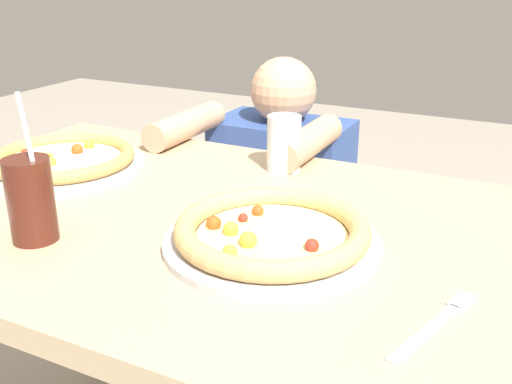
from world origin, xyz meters
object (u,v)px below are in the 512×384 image
(pizza_near, at_px, (272,234))
(fork, at_px, (437,322))
(water_cup_clear, at_px, (284,142))
(diner_seated, at_px, (280,233))
(pizza_far, at_px, (63,160))
(drink_cup_colored, at_px, (31,199))

(pizza_near, height_order, fork, pizza_near)
(pizza_near, bearing_deg, water_cup_clear, 111.22)
(water_cup_clear, relative_size, diner_seated, 0.13)
(pizza_far, distance_m, drink_cup_colored, 0.36)
(pizza_near, distance_m, water_cup_clear, 0.37)
(drink_cup_colored, distance_m, diner_seated, 0.92)
(pizza_near, relative_size, drink_cup_colored, 1.43)
(pizza_far, bearing_deg, water_cup_clear, 25.48)
(water_cup_clear, distance_m, diner_seated, 0.53)
(pizza_far, height_order, water_cup_clear, water_cup_clear)
(water_cup_clear, xyz_separation_m, fork, (0.41, -0.45, -0.06))
(water_cup_clear, bearing_deg, pizza_near, -68.78)
(water_cup_clear, height_order, fork, water_cup_clear)
(pizza_far, bearing_deg, pizza_near, -13.95)
(pizza_near, relative_size, diner_seated, 0.37)
(drink_cup_colored, bearing_deg, pizza_far, 126.41)
(water_cup_clear, bearing_deg, drink_cup_colored, -113.74)
(diner_seated, bearing_deg, water_cup_clear, -64.91)
(drink_cup_colored, bearing_deg, pizza_near, 22.94)
(pizza_far, bearing_deg, fork, -16.07)
(pizza_far, relative_size, drink_cup_colored, 1.44)
(water_cup_clear, bearing_deg, pizza_far, -154.52)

